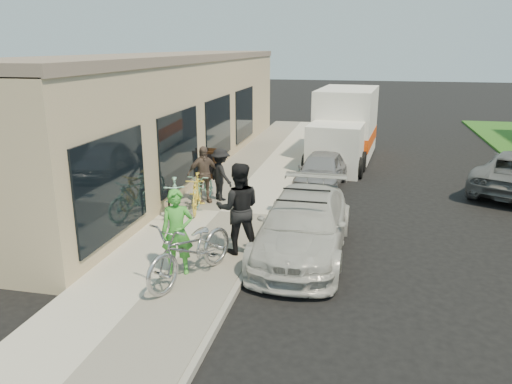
{
  "coord_description": "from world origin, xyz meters",
  "views": [
    {
      "loc": [
        1.76,
        -9.42,
        4.51
      ],
      "look_at": [
        -0.77,
        2.04,
        1.05
      ],
      "focal_mm": 35.0,
      "sensor_mm": 36.0,
      "label": 1
    }
  ],
  "objects_px": {
    "woman_rider": "(177,232)",
    "man_standing": "(238,208)",
    "sedan_white": "(304,225)",
    "bystander_a": "(221,174)",
    "sandwich_board": "(209,164)",
    "cruiser_bike_a": "(175,201)",
    "tandem_bike": "(192,249)",
    "sedan_silver": "(321,170)",
    "cruiser_bike_c": "(197,193)",
    "bike_rack": "(169,199)",
    "bystander_b": "(203,175)",
    "cruiser_bike_b": "(203,188)",
    "moving_truck": "(344,129)"
  },
  "relations": [
    {
      "from": "sandwich_board",
      "to": "bystander_b",
      "type": "height_order",
      "value": "bystander_b"
    },
    {
      "from": "bystander_a",
      "to": "man_standing",
      "type": "bearing_deg",
      "value": 154.59
    },
    {
      "from": "sandwich_board",
      "to": "woman_rider",
      "type": "height_order",
      "value": "woman_rider"
    },
    {
      "from": "sedan_white",
      "to": "cruiser_bike_b",
      "type": "relative_size",
      "value": 2.77
    },
    {
      "from": "sedan_silver",
      "to": "cruiser_bike_b",
      "type": "relative_size",
      "value": 2.04
    },
    {
      "from": "tandem_bike",
      "to": "bystander_a",
      "type": "distance_m",
      "value": 5.22
    },
    {
      "from": "cruiser_bike_a",
      "to": "bystander_b",
      "type": "height_order",
      "value": "bystander_b"
    },
    {
      "from": "man_standing",
      "to": "cruiser_bike_c",
      "type": "height_order",
      "value": "man_standing"
    },
    {
      "from": "bike_rack",
      "to": "bystander_a",
      "type": "relative_size",
      "value": 0.51
    },
    {
      "from": "man_standing",
      "to": "cruiser_bike_b",
      "type": "height_order",
      "value": "man_standing"
    },
    {
      "from": "sandwich_board",
      "to": "man_standing",
      "type": "distance_m",
      "value": 6.46
    },
    {
      "from": "bystander_b",
      "to": "bike_rack",
      "type": "bearing_deg",
      "value": -147.75
    },
    {
      "from": "sedan_white",
      "to": "woman_rider",
      "type": "relative_size",
      "value": 2.73
    },
    {
      "from": "cruiser_bike_a",
      "to": "bystander_b",
      "type": "bearing_deg",
      "value": 61.85
    },
    {
      "from": "bike_rack",
      "to": "sedan_silver",
      "type": "relative_size",
      "value": 0.23
    },
    {
      "from": "bike_rack",
      "to": "cruiser_bike_a",
      "type": "xyz_separation_m",
      "value": [
        0.28,
        -0.26,
        0.07
      ]
    },
    {
      "from": "sedan_white",
      "to": "bystander_a",
      "type": "xyz_separation_m",
      "value": [
        -2.81,
        3.08,
        0.24
      ]
    },
    {
      "from": "cruiser_bike_a",
      "to": "cruiser_bike_c",
      "type": "bearing_deg",
      "value": 51.3
    },
    {
      "from": "sandwich_board",
      "to": "tandem_bike",
      "type": "xyz_separation_m",
      "value": [
        1.99,
        -7.42,
        0.12
      ]
    },
    {
      "from": "cruiser_bike_b",
      "to": "cruiser_bike_a",
      "type": "bearing_deg",
      "value": -98.84
    },
    {
      "from": "bike_rack",
      "to": "cruiser_bike_b",
      "type": "distance_m",
      "value": 1.43
    },
    {
      "from": "sedan_silver",
      "to": "cruiser_bike_c",
      "type": "bearing_deg",
      "value": -124.75
    },
    {
      "from": "moving_truck",
      "to": "man_standing",
      "type": "relative_size",
      "value": 2.97
    },
    {
      "from": "man_standing",
      "to": "cruiser_bike_a",
      "type": "xyz_separation_m",
      "value": [
        -2.1,
        1.62,
        -0.46
      ]
    },
    {
      "from": "man_standing",
      "to": "bystander_a",
      "type": "distance_m",
      "value": 3.92
    },
    {
      "from": "cruiser_bike_c",
      "to": "bystander_a",
      "type": "distance_m",
      "value": 1.23
    },
    {
      "from": "sedan_white",
      "to": "cruiser_bike_b",
      "type": "distance_m",
      "value": 4.18
    },
    {
      "from": "woman_rider",
      "to": "man_standing",
      "type": "bearing_deg",
      "value": 36.8
    },
    {
      "from": "man_standing",
      "to": "cruiser_bike_c",
      "type": "bearing_deg",
      "value": -68.67
    },
    {
      "from": "sedan_white",
      "to": "cruiser_bike_c",
      "type": "height_order",
      "value": "sedan_white"
    },
    {
      "from": "sedan_silver",
      "to": "cruiser_bike_c",
      "type": "height_order",
      "value": "sedan_silver"
    },
    {
      "from": "bike_rack",
      "to": "cruiser_bike_b",
      "type": "height_order",
      "value": "cruiser_bike_b"
    },
    {
      "from": "cruiser_bike_a",
      "to": "tandem_bike",
      "type": "bearing_deg",
      "value": -84.02
    },
    {
      "from": "bike_rack",
      "to": "cruiser_bike_a",
      "type": "bearing_deg",
      "value": -43.26
    },
    {
      "from": "sedan_white",
      "to": "woman_rider",
      "type": "xyz_separation_m",
      "value": [
        -2.26,
        -1.83,
        0.33
      ]
    },
    {
      "from": "man_standing",
      "to": "sedan_silver",
      "type": "bearing_deg",
      "value": -116.22
    },
    {
      "from": "sedan_white",
      "to": "sedan_silver",
      "type": "relative_size",
      "value": 1.36
    },
    {
      "from": "sandwich_board",
      "to": "woman_rider",
      "type": "bearing_deg",
      "value": -68.46
    },
    {
      "from": "bystander_b",
      "to": "woman_rider",
      "type": "bearing_deg",
      "value": -115.98
    },
    {
      "from": "bike_rack",
      "to": "sedan_silver",
      "type": "distance_m",
      "value": 5.55
    },
    {
      "from": "woman_rider",
      "to": "cruiser_bike_c",
      "type": "relative_size",
      "value": 1.02
    },
    {
      "from": "tandem_bike",
      "to": "cruiser_bike_b",
      "type": "height_order",
      "value": "tandem_bike"
    },
    {
      "from": "man_standing",
      "to": "moving_truck",
      "type": "bearing_deg",
      "value": -114.18
    },
    {
      "from": "sedan_white",
      "to": "cruiser_bike_a",
      "type": "xyz_separation_m",
      "value": [
        -3.45,
        1.06,
        0.01
      ]
    },
    {
      "from": "sandwich_board",
      "to": "cruiser_bike_b",
      "type": "distance_m",
      "value": 2.78
    },
    {
      "from": "sedan_silver",
      "to": "man_standing",
      "type": "distance_m",
      "value": 6.25
    },
    {
      "from": "moving_truck",
      "to": "tandem_bike",
      "type": "height_order",
      "value": "moving_truck"
    },
    {
      "from": "sedan_white",
      "to": "bystander_a",
      "type": "relative_size",
      "value": 3.08
    },
    {
      "from": "bike_rack",
      "to": "sedan_white",
      "type": "relative_size",
      "value": 0.17
    },
    {
      "from": "woman_rider",
      "to": "cruiser_bike_b",
      "type": "height_order",
      "value": "woman_rider"
    }
  ]
}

